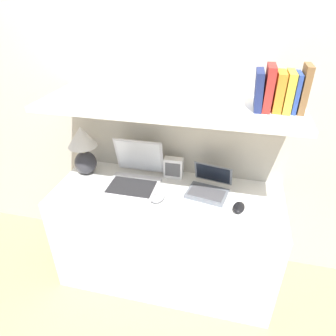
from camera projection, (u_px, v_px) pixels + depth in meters
The scene contains 17 objects.
ground_plane at pixel (157, 305), 1.97m from camera, with size 12.00×12.00×0.00m, color #9E8460.
wall_back at pixel (179, 99), 1.87m from camera, with size 6.00×0.05×2.40m.
desk at pixel (167, 237), 2.02m from camera, with size 1.41×0.55×0.71m.
back_riser at pixel (176, 180), 2.13m from camera, with size 1.41×0.04×1.24m.
shelf at pixel (169, 105), 1.61m from camera, with size 1.41×0.50×0.03m.
table_lamp at pixel (83, 148), 1.95m from camera, with size 0.19×0.19×0.34m.
laptop_large at pixel (134, 177), 1.90m from camera, with size 0.32×0.34×0.27m.
laptop_small at pixel (209, 187), 1.83m from camera, with size 0.28×0.27×0.16m.
computer_mouse at pixel (158, 198), 1.77m from camera, with size 0.10×0.12×0.04m.
second_mouse at pixel (239, 207), 1.69m from camera, with size 0.08×0.11×0.04m.
router_box at pixel (174, 168), 1.96m from camera, with size 0.12×0.06×0.14m.
book_brown at pixel (304, 89), 1.42m from camera, with size 0.03×0.12×0.23m.
book_blue at pixel (296, 93), 1.43m from camera, with size 0.02×0.12×0.19m.
book_yellow at pixel (288, 92), 1.44m from camera, with size 0.04×0.14×0.19m.
book_orange at pixel (279, 91), 1.45m from camera, with size 0.04×0.13×0.19m.
book_red at pixel (269, 88), 1.45m from camera, with size 0.04×0.15×0.22m.
book_navy at pixel (259, 90), 1.47m from camera, with size 0.05×0.15×0.19m.
Camera 1 is at (0.35, -1.17, 1.79)m, focal length 32.00 mm.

